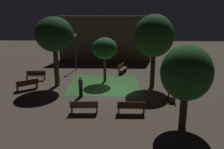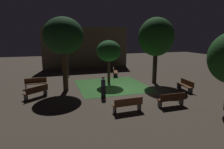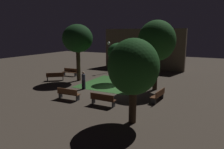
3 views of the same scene
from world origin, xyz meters
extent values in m
plane|color=#473D33|center=(0.00, 0.00, 0.00)|extent=(60.00, 60.00, 0.00)
cube|color=#2D6028|center=(-0.57, 1.44, 0.01)|extent=(6.05, 6.20, 0.01)
cube|color=brown|center=(-1.51, -4.59, 0.45)|extent=(1.82, 0.55, 0.06)
cube|color=brown|center=(-1.50, -4.80, 0.68)|extent=(1.80, 0.13, 0.40)
cube|color=#2D2D33|center=(-2.31, -4.62, 0.21)|extent=(0.09, 0.39, 0.42)
cube|color=#2D2D33|center=(-0.71, -4.56, 0.21)|extent=(0.09, 0.39, 0.42)
cube|color=#422314|center=(1.51, -4.59, 0.45)|extent=(1.80, 0.50, 0.06)
cube|color=#422314|center=(1.51, -4.80, 0.68)|extent=(1.80, 0.08, 0.40)
cube|color=#2D2D33|center=(0.71, -4.60, 0.21)|extent=(0.08, 0.38, 0.42)
cube|color=#2D2D33|center=(2.31, -4.58, 0.21)|extent=(0.08, 0.38, 0.42)
cube|color=brown|center=(1.08, 5.36, 0.45)|extent=(0.99, 1.86, 0.06)
cube|color=brown|center=(0.88, 5.42, 0.68)|extent=(0.59, 1.74, 0.40)
cube|color=black|center=(1.32, 6.12, 0.21)|extent=(0.39, 0.19, 0.42)
cube|color=black|center=(0.84, 4.60, 0.21)|extent=(0.39, 0.19, 0.42)
cube|color=brown|center=(-7.05, 2.46, 0.45)|extent=(1.83, 0.59, 0.06)
cube|color=brown|center=(-7.06, 2.67, 0.68)|extent=(1.80, 0.17, 0.40)
cube|color=#2D2D33|center=(-6.25, 2.51, 0.21)|extent=(0.10, 0.39, 0.42)
cube|color=#2D2D33|center=(-7.85, 2.41, 0.21)|extent=(0.10, 0.39, 0.42)
cube|color=#512D19|center=(4.61, -1.95, 0.45)|extent=(0.66, 1.84, 0.06)
cube|color=#512D19|center=(4.82, -1.97, 0.68)|extent=(0.24, 1.80, 0.40)
cube|color=#2D2D33|center=(4.53, -2.74, 0.21)|extent=(0.39, 0.12, 0.42)
cube|color=#2D2D33|center=(4.70, -1.15, 0.21)|extent=(0.39, 0.12, 0.42)
cube|color=brown|center=(-6.89, -0.16, 0.45)|extent=(1.71, 1.49, 0.06)
cube|color=brown|center=(-6.76, -0.32, 0.68)|extent=(1.45, 1.16, 0.40)
cube|color=#2D2D33|center=(-7.52, -0.65, 0.21)|extent=(0.30, 0.35, 0.42)
cube|color=#2D2D33|center=(-6.26, 0.34, 0.21)|extent=(0.30, 0.35, 0.42)
cylinder|color=#2D2116|center=(3.56, 1.11, 1.72)|extent=(0.40, 0.40, 3.44)
ellipsoid|color=#194719|center=(3.56, 1.11, 4.33)|extent=(3.23, 3.23, 3.49)
cylinder|color=#2D2116|center=(-0.59, 2.32, 1.22)|extent=(0.26, 0.26, 2.45)
ellipsoid|color=#1E5623|center=(-0.59, 2.32, 3.06)|extent=(2.24, 2.24, 1.94)
cylinder|color=#423021|center=(-4.66, 1.01, 1.79)|extent=(0.42, 0.42, 3.58)
ellipsoid|color=#143816|center=(-4.66, 1.01, 4.44)|extent=(3.12, 3.12, 2.89)
cylinder|color=#38281C|center=(4.34, -6.27, 1.21)|extent=(0.42, 0.42, 2.42)
ellipsoid|color=#194719|center=(4.34, -6.27, 3.20)|extent=(2.81, 2.81, 3.06)
cylinder|color=#333338|center=(-3.94, 6.48, 1.79)|extent=(0.12, 0.12, 3.59)
sphere|color=white|center=(-3.94, 6.48, 3.74)|extent=(0.36, 0.36, 0.36)
cube|color=black|center=(-2.19, -1.65, 0.42)|extent=(0.32, 0.25, 0.84)
cylinder|color=#33384C|center=(-2.19, -1.65, 1.10)|extent=(0.32, 0.32, 0.52)
sphere|color=tan|center=(-2.19, -1.65, 1.50)|extent=(0.22, 0.22, 0.22)
cube|color=brown|center=(-1.10, 11.39, 2.79)|extent=(11.46, 0.80, 5.57)
camera|label=1|loc=(0.71, -19.03, 6.61)|focal=39.01mm
camera|label=2|loc=(-5.63, -14.62, 4.46)|focal=30.75mm
camera|label=3|loc=(8.33, -16.56, 4.96)|focal=33.15mm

